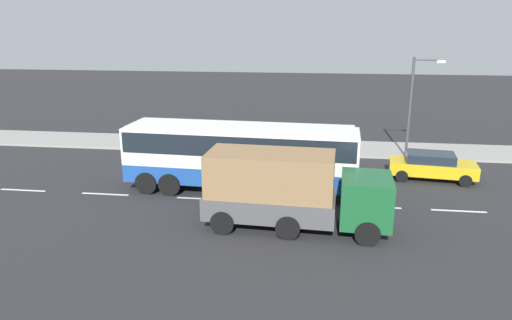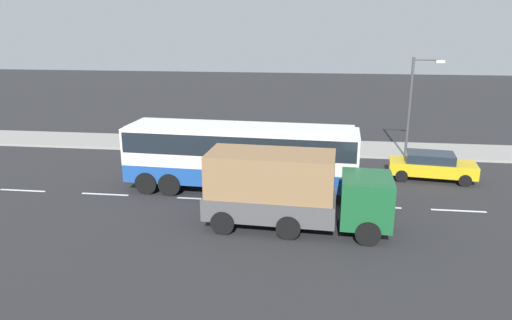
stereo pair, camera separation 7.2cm
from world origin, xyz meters
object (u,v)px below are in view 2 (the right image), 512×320
at_px(car_yellow_taxi, 431,165).
at_px(pedestrian_near_curb, 190,130).
at_px(street_lamp, 414,100).
at_px(coach_bus, 240,151).
at_px(pedestrian_at_crossing, 255,132).
at_px(cargo_truck, 291,189).

height_order(car_yellow_taxi, pedestrian_near_curb, pedestrian_near_curb).
distance_m(pedestrian_near_curb, street_lamp, 14.55).
distance_m(coach_bus, pedestrian_near_curb, 9.76).
height_order(coach_bus, pedestrian_at_crossing, coach_bus).
bearing_deg(car_yellow_taxi, pedestrian_near_curb, 167.33).
relative_size(car_yellow_taxi, street_lamp, 0.76).
bearing_deg(coach_bus, street_lamp, 40.31).
bearing_deg(street_lamp, coach_bus, -142.66).
distance_m(pedestrian_near_curb, pedestrian_at_crossing, 4.46).
bearing_deg(pedestrian_at_crossing, cargo_truck, -146.90).
relative_size(cargo_truck, pedestrian_near_curb, 4.43).
bearing_deg(cargo_truck, coach_bus, 127.06).
distance_m(car_yellow_taxi, pedestrian_at_crossing, 11.50).
bearing_deg(coach_bus, pedestrian_at_crossing, 95.48).
distance_m(coach_bus, car_yellow_taxi, 10.44).
distance_m(cargo_truck, pedestrian_near_curb, 14.57).
distance_m(cargo_truck, car_yellow_taxi, 10.17).
relative_size(coach_bus, pedestrian_near_curb, 6.74).
height_order(cargo_truck, car_yellow_taxi, cargo_truck).
xyz_separation_m(car_yellow_taxi, street_lamp, (-0.43, 4.03, 2.91)).
xyz_separation_m(pedestrian_near_curb, street_lamp, (14.27, -1.23, 2.56)).
relative_size(coach_bus, car_yellow_taxi, 2.48).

